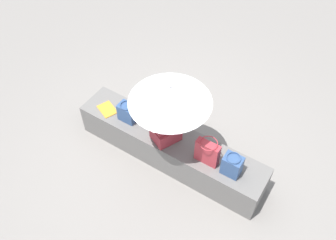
% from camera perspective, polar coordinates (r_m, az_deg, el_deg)
% --- Properties ---
extents(ground_plane, '(14.00, 14.00, 0.00)m').
position_cam_1_polar(ground_plane, '(5.22, 0.31, -5.96)').
color(ground_plane, gray).
extents(stone_bench, '(2.73, 0.53, 0.49)m').
position_cam_1_polar(stone_bench, '(5.02, 0.32, -4.35)').
color(stone_bench, slate).
rests_on(stone_bench, ground).
extents(person_seated, '(0.40, 0.51, 0.90)m').
position_cam_1_polar(person_seated, '(4.51, -0.36, 0.19)').
color(person_seated, '#992D38').
rests_on(person_seated, stone_bench).
extents(parasol, '(0.98, 0.98, 1.04)m').
position_cam_1_polar(parasol, '(4.08, 0.35, 4.03)').
color(parasol, '#B7B7BC').
rests_on(parasol, stone_bench).
extents(handbag_black, '(0.25, 0.18, 0.28)m').
position_cam_1_polar(handbag_black, '(4.95, -6.36, 1.22)').
color(handbag_black, '#335184').
rests_on(handbag_black, stone_bench).
extents(tote_bag_canvas, '(0.23, 0.17, 0.31)m').
position_cam_1_polar(tote_bag_canvas, '(4.44, 10.04, -7.00)').
color(tote_bag_canvas, '#335184').
rests_on(tote_bag_canvas, stone_bench).
extents(shoulder_bag_spare, '(0.31, 0.23, 0.37)m').
position_cam_1_polar(shoulder_bag_spare, '(4.47, 6.21, -5.05)').
color(shoulder_bag_spare, '#B2333D').
rests_on(shoulder_bag_spare, stone_bench).
extents(magazine, '(0.34, 0.29, 0.01)m').
position_cam_1_polar(magazine, '(5.20, -9.52, 1.66)').
color(magazine, gold).
rests_on(magazine, stone_bench).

